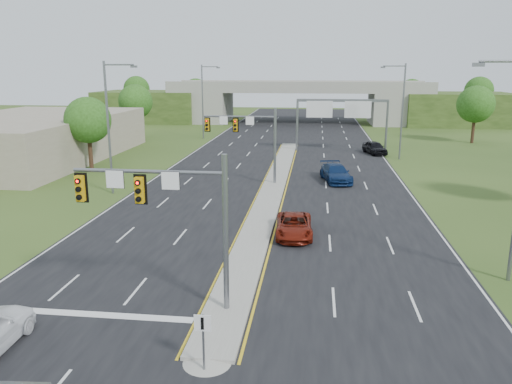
{
  "coord_description": "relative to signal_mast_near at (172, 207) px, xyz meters",
  "views": [
    {
      "loc": [
        3.68,
        -19.7,
        10.35
      ],
      "look_at": [
        0.1,
        9.86,
        3.0
      ],
      "focal_mm": 35.0,
      "sensor_mm": 36.0,
      "label": 1
    }
  ],
  "objects": [
    {
      "name": "ground",
      "position": [
        2.26,
        0.07,
        -4.73
      ],
      "size": [
        240.0,
        240.0,
        0.0
      ],
      "primitive_type": "plane",
      "color": "#2D4418",
      "rests_on": "ground"
    },
    {
      "name": "road",
      "position": [
        2.26,
        35.07,
        -4.72
      ],
      "size": [
        24.0,
        160.0,
        0.02
      ],
      "primitive_type": "cube",
      "color": "black",
      "rests_on": "ground"
    },
    {
      "name": "median",
      "position": [
        2.26,
        23.07,
        -4.63
      ],
      "size": [
        2.0,
        54.0,
        0.16
      ],
      "primitive_type": "cube",
      "color": "gray",
      "rests_on": "road"
    },
    {
      "name": "median_nose",
      "position": [
        2.26,
        -3.93,
        -4.63
      ],
      "size": [
        2.0,
        2.0,
        0.16
      ],
      "primitive_type": "cone",
      "color": "gray",
      "rests_on": "road"
    },
    {
      "name": "lane_markings",
      "position": [
        1.66,
        28.99,
        -4.7
      ],
      "size": [
        23.72,
        160.0,
        0.01
      ],
      "color": "gold",
      "rests_on": "road"
    },
    {
      "name": "signal_mast_near",
      "position": [
        0.0,
        0.0,
        0.0
      ],
      "size": [
        6.62,
        0.6,
        7.0
      ],
      "color": "slate",
      "rests_on": "ground"
    },
    {
      "name": "signal_mast_far",
      "position": [
        0.0,
        25.0,
        0.0
      ],
      "size": [
        6.62,
        0.6,
        7.0
      ],
      "color": "slate",
      "rests_on": "ground"
    },
    {
      "name": "keep_right_sign",
      "position": [
        2.26,
        -4.45,
        -3.21
      ],
      "size": [
        0.6,
        0.13,
        2.2
      ],
      "color": "slate",
      "rests_on": "ground"
    },
    {
      "name": "sign_gantry",
      "position": [
        8.95,
        44.99,
        0.51
      ],
      "size": [
        11.58,
        0.44,
        6.67
      ],
      "color": "slate",
      "rests_on": "ground"
    },
    {
      "name": "overpass",
      "position": [
        2.26,
        80.07,
        -1.17
      ],
      "size": [
        80.0,
        14.0,
        8.1
      ],
      "color": "gray",
      "rests_on": "ground"
    },
    {
      "name": "lightpole_l_mid",
      "position": [
        -11.03,
        20.07,
        1.38
      ],
      "size": [
        2.85,
        0.25,
        11.0
      ],
      "color": "slate",
      "rests_on": "ground"
    },
    {
      "name": "lightpole_l_far",
      "position": [
        -11.03,
        55.07,
        1.38
      ],
      "size": [
        2.85,
        0.25,
        11.0
      ],
      "color": "slate",
      "rests_on": "ground"
    },
    {
      "name": "lightpole_r_far",
      "position": [
        15.56,
        40.07,
        1.38
      ],
      "size": [
        2.85,
        0.25,
        11.0
      ],
      "color": "slate",
      "rests_on": "ground"
    },
    {
      "name": "tree_l_near",
      "position": [
        -17.74,
        30.07,
        0.45
      ],
      "size": [
        4.8,
        4.8,
        7.6
      ],
      "color": "#382316",
      "rests_on": "ground"
    },
    {
      "name": "tree_l_mid",
      "position": [
        -21.74,
        55.07,
        0.78
      ],
      "size": [
        5.2,
        5.2,
        8.12
      ],
      "color": "#382316",
      "rests_on": "ground"
    },
    {
      "name": "tree_r_mid",
      "position": [
        28.26,
        55.07,
        0.78
      ],
      "size": [
        5.2,
        5.2,
        8.12
      ],
      "color": "#382316",
      "rests_on": "ground"
    },
    {
      "name": "tree_back_a",
      "position": [
        -35.74,
        94.07,
        1.11
      ],
      "size": [
        6.0,
        6.0,
        8.85
      ],
      "color": "#382316",
      "rests_on": "ground"
    },
    {
      "name": "tree_back_b",
      "position": [
        -21.74,
        94.07,
        0.78
      ],
      "size": [
        5.6,
        5.6,
        8.32
      ],
      "color": "#382316",
      "rests_on": "ground"
    },
    {
      "name": "tree_back_c",
      "position": [
        26.26,
        94.07,
        0.78
      ],
      "size": [
        5.6,
        5.6,
        8.32
      ],
      "color": "#382316",
      "rests_on": "ground"
    },
    {
      "name": "tree_back_d",
      "position": [
        40.26,
        94.07,
        1.11
      ],
      "size": [
        6.0,
        6.0,
        8.85
      ],
      "color": "#382316",
      "rests_on": "ground"
    },
    {
      "name": "commercial_building",
      "position": [
        -27.74,
        35.07,
        -2.23
      ],
      "size": [
        18.0,
        30.0,
        5.0
      ],
      "primitive_type": "cube",
      "color": "gray",
      "rests_on": "ground"
    },
    {
      "name": "car_far_a",
      "position": [
        4.71,
        10.66,
        -4.03
      ],
      "size": [
        2.5,
        4.99,
        1.36
      ],
      "primitive_type": "imported",
      "rotation": [
        0.0,
        0.0,
        0.05
      ],
      "color": "#68160A",
      "rests_on": "road"
    },
    {
      "name": "car_far_b",
      "position": [
        7.89,
        26.97,
        -3.9
      ],
      "size": [
        3.32,
        5.87,
        1.61
      ],
      "primitive_type": "imported",
      "rotation": [
        0.0,
        0.0,
        0.2
      ],
      "color": "#0C2049",
      "rests_on": "road"
    },
    {
      "name": "car_far_c",
      "position": [
        13.26,
        43.55,
        -3.91
      ],
      "size": [
        3.13,
        5.0,
        1.59
      ],
      "primitive_type": "imported",
      "rotation": [
        0.0,
        0.0,
        0.29
      ],
      "color": "black",
      "rests_on": "road"
    }
  ]
}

